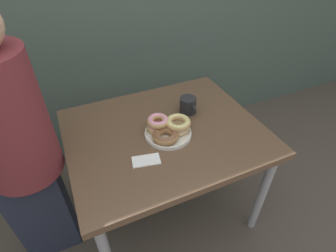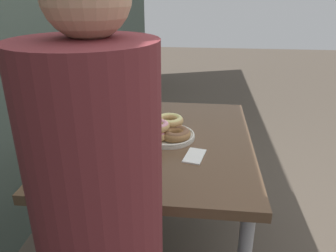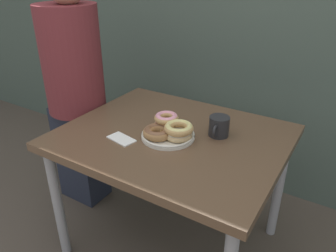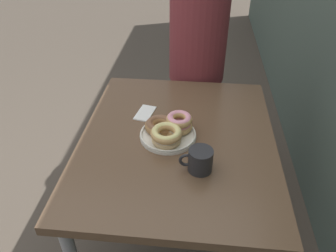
# 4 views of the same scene
# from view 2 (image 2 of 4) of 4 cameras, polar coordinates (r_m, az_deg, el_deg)

# --- Properties ---
(dining_table) EXTENTS (1.04, 0.85, 0.70)m
(dining_table) POSITION_cam_2_polar(r_m,az_deg,el_deg) (1.57, -1.55, -4.48)
(dining_table) COLOR brown
(dining_table) RESTS_ON ground_plane
(donut_plate) EXTENTS (0.27, 0.25, 0.09)m
(donut_plate) POSITION_cam_2_polar(r_m,az_deg,el_deg) (1.51, -0.14, -0.66)
(donut_plate) COLOR silver
(donut_plate) RESTS_ON dining_table
(coffee_mug) EXTENTS (0.10, 0.13, 0.10)m
(coffee_mug) POSITION_cam_2_polar(r_m,az_deg,el_deg) (1.71, -4.04, 2.32)
(coffee_mug) COLOR #232326
(coffee_mug) RESTS_ON dining_table
(person_figure) EXTENTS (0.34, 0.33, 1.43)m
(person_figure) POSITION_cam_2_polar(r_m,az_deg,el_deg) (0.92, -11.98, -16.26)
(person_figure) COLOR #232838
(person_figure) RESTS_ON ground_plane
(napkin) EXTENTS (0.14, 0.10, 0.01)m
(napkin) POSITION_cam_2_polar(r_m,az_deg,el_deg) (1.37, 4.65, -5.21)
(napkin) COLOR white
(napkin) RESTS_ON dining_table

